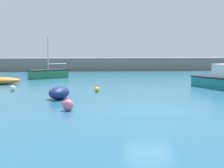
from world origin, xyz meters
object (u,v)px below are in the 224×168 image
Objects in this scene: mooring_buoy_pink at (68,105)px; mooring_buoy_white at (13,88)px; sailboat_short_mast at (48,74)px; fishing_dinghy_green at (59,93)px; rowboat_blue_near at (0,81)px; mooring_buoy_yellow at (97,90)px.

mooring_buoy_white is at bearing 119.24° from mooring_buoy_pink.
sailboat_short_mast is at bearing 82.49° from mooring_buoy_white.
sailboat_short_mast is 7.91× the size of mooring_buoy_pink.
mooring_buoy_white is at bearing -120.89° from fishing_dinghy_green.
rowboat_blue_near is at bearing -129.25° from fishing_dinghy_green.
mooring_buoy_yellow is at bearing 75.79° from mooring_buoy_pink.
sailboat_short_mast is 7.13m from rowboat_blue_near.
mooring_buoy_yellow is at bearing -49.18° from rowboat_blue_near.
mooring_buoy_pink is 7.15m from mooring_buoy_yellow.
mooring_buoy_white is at bearing 49.12° from sailboat_short_mast.
rowboat_blue_near is 1.78× the size of fishing_dinghy_green.
sailboat_short_mast is 2.14× the size of fishing_dinghy_green.
sailboat_short_mast is 1.20× the size of rowboat_blue_near.
mooring_buoy_yellow is at bearing 78.59° from sailboat_short_mast.
fishing_dinghy_green reaches higher than mooring_buoy_yellow.
fishing_dinghy_green is (5.95, -8.87, 0.07)m from rowboat_blue_near.
fishing_dinghy_green reaches higher than rowboat_blue_near.
rowboat_blue_near is 10.29× the size of mooring_buoy_yellow.
sailboat_short_mast is 19.16m from mooring_buoy_pink.
fishing_dinghy_green is 5.79× the size of mooring_buoy_yellow.
mooring_buoy_white is at bearing 169.90° from mooring_buoy_yellow.
mooring_buoy_pink is (6.69, -12.77, -0.03)m from rowboat_blue_near.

